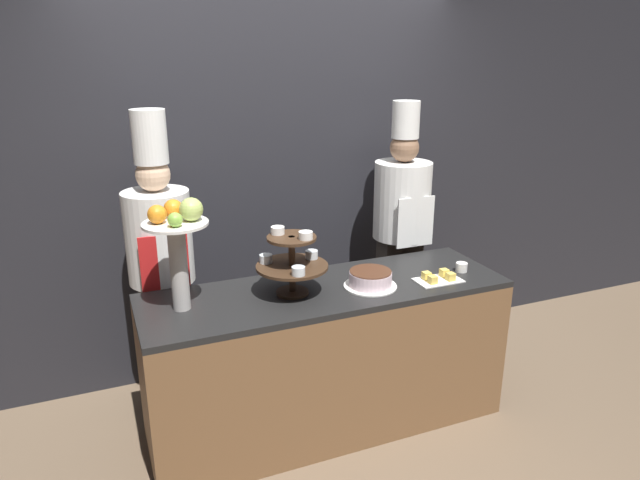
{
  "coord_description": "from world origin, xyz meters",
  "views": [
    {
      "loc": [
        -1.15,
        -2.37,
        2.13
      ],
      "look_at": [
        0.0,
        0.42,
        1.12
      ],
      "focal_mm": 32.0,
      "sensor_mm": 36.0,
      "label": 1
    }
  ],
  "objects_px": {
    "tiered_stand": "(292,260)",
    "cake_square_tray": "(438,278)",
    "cup_white": "(462,267)",
    "cake_round": "(370,279)",
    "fruit_pedestal": "(178,237)",
    "chef_left": "(161,259)",
    "chef_center_left": "(401,226)"
  },
  "relations": [
    {
      "from": "tiered_stand",
      "to": "cup_white",
      "type": "relative_size",
      "value": 5.66
    },
    {
      "from": "fruit_pedestal",
      "to": "chef_left",
      "type": "relative_size",
      "value": 0.32
    },
    {
      "from": "cup_white",
      "to": "chef_left",
      "type": "height_order",
      "value": "chef_left"
    },
    {
      "from": "tiered_stand",
      "to": "cup_white",
      "type": "bearing_deg",
      "value": -4.06
    },
    {
      "from": "cake_square_tray",
      "to": "chef_center_left",
      "type": "bearing_deg",
      "value": 78.33
    },
    {
      "from": "cup_white",
      "to": "cake_square_tray",
      "type": "relative_size",
      "value": 0.26
    },
    {
      "from": "tiered_stand",
      "to": "fruit_pedestal",
      "type": "height_order",
      "value": "fruit_pedestal"
    },
    {
      "from": "cake_round",
      "to": "cake_square_tray",
      "type": "bearing_deg",
      "value": -10.22
    },
    {
      "from": "cake_round",
      "to": "fruit_pedestal",
      "type": "bearing_deg",
      "value": 173.49
    },
    {
      "from": "tiered_stand",
      "to": "chef_center_left",
      "type": "distance_m",
      "value": 1.11
    },
    {
      "from": "cake_square_tray",
      "to": "chef_left",
      "type": "relative_size",
      "value": 0.15
    },
    {
      "from": "cake_square_tray",
      "to": "chef_center_left",
      "type": "relative_size",
      "value": 0.15
    },
    {
      "from": "tiered_stand",
      "to": "cake_square_tray",
      "type": "distance_m",
      "value": 0.87
    },
    {
      "from": "cup_white",
      "to": "cake_square_tray",
      "type": "distance_m",
      "value": 0.22
    },
    {
      "from": "cake_round",
      "to": "chef_left",
      "type": "height_order",
      "value": "chef_left"
    },
    {
      "from": "cake_round",
      "to": "cake_square_tray",
      "type": "relative_size",
      "value": 1.12
    },
    {
      "from": "tiered_stand",
      "to": "cake_square_tray",
      "type": "bearing_deg",
      "value": -10.0
    },
    {
      "from": "fruit_pedestal",
      "to": "cake_round",
      "type": "distance_m",
      "value": 1.08
    },
    {
      "from": "fruit_pedestal",
      "to": "cake_round",
      "type": "bearing_deg",
      "value": -6.51
    },
    {
      "from": "cake_square_tray",
      "to": "cup_white",
      "type": "bearing_deg",
      "value": 19.1
    },
    {
      "from": "cake_square_tray",
      "to": "fruit_pedestal",
      "type": "bearing_deg",
      "value": 172.43
    },
    {
      "from": "tiered_stand",
      "to": "chef_left",
      "type": "relative_size",
      "value": 0.21
    },
    {
      "from": "fruit_pedestal",
      "to": "chef_center_left",
      "type": "relative_size",
      "value": 0.32
    },
    {
      "from": "tiered_stand",
      "to": "chef_center_left",
      "type": "relative_size",
      "value": 0.21
    },
    {
      "from": "cake_round",
      "to": "chef_center_left",
      "type": "relative_size",
      "value": 0.16
    },
    {
      "from": "tiered_stand",
      "to": "fruit_pedestal",
      "type": "bearing_deg",
      "value": 175.98
    },
    {
      "from": "cake_round",
      "to": "cup_white",
      "type": "distance_m",
      "value": 0.61
    },
    {
      "from": "cup_white",
      "to": "chef_center_left",
      "type": "relative_size",
      "value": 0.04
    },
    {
      "from": "fruit_pedestal",
      "to": "chef_left",
      "type": "distance_m",
      "value": 0.56
    },
    {
      "from": "cake_round",
      "to": "cup_white",
      "type": "height_order",
      "value": "cake_round"
    },
    {
      "from": "cup_white",
      "to": "chef_center_left",
      "type": "height_order",
      "value": "chef_center_left"
    },
    {
      "from": "cake_square_tray",
      "to": "chef_left",
      "type": "distance_m",
      "value": 1.61
    }
  ]
}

